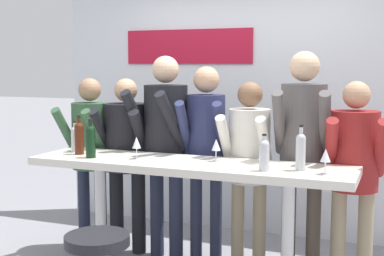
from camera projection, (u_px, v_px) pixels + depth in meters
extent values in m
cube|color=silver|center=(246.00, 96.00, 5.52)|extent=(4.13, 0.10, 2.83)
cube|color=#B2142D|center=(188.00, 47.00, 5.63)|extent=(1.42, 0.02, 0.36)
cube|color=silver|center=(188.00, 165.00, 4.10)|extent=(2.53, 0.61, 0.06)
cylinder|color=silver|center=(101.00, 215.00, 4.45)|extent=(0.09, 0.09, 0.93)
cylinder|color=silver|center=(288.00, 237.00, 3.87)|extent=(0.09, 0.09, 0.93)
cylinder|color=black|center=(97.00, 240.00, 3.51)|extent=(0.43, 0.43, 0.07)
cylinder|color=#23283D|center=(84.00, 207.00, 5.07)|extent=(0.11, 0.11, 0.77)
cylinder|color=#23283D|center=(101.00, 210.00, 4.99)|extent=(0.11, 0.11, 0.77)
cylinder|color=#335638|center=(91.00, 136.00, 4.95)|extent=(0.36, 0.36, 0.61)
sphere|color=#9E7556|center=(90.00, 90.00, 4.90)|extent=(0.21, 0.21, 0.21)
cylinder|color=#335638|center=(66.00, 132.00, 4.88)|extent=(0.10, 0.37, 0.47)
cylinder|color=#335638|center=(96.00, 134.00, 4.74)|extent=(0.10, 0.37, 0.47)
cylinder|color=black|center=(117.00, 210.00, 4.98)|extent=(0.13, 0.13, 0.77)
cylinder|color=black|center=(139.00, 212.00, 4.92)|extent=(0.13, 0.13, 0.77)
cylinder|color=black|center=(127.00, 137.00, 4.87)|extent=(0.44, 0.44, 0.61)
sphere|color=tan|center=(126.00, 90.00, 4.82)|extent=(0.21, 0.21, 0.21)
cylinder|color=black|center=(100.00, 133.00, 4.77)|extent=(0.14, 0.38, 0.48)
cylinder|color=black|center=(140.00, 135.00, 4.67)|extent=(0.14, 0.38, 0.48)
cylinder|color=#23283D|center=(157.00, 209.00, 4.84)|extent=(0.12, 0.12, 0.87)
cylinder|color=#23283D|center=(176.00, 212.00, 4.73)|extent=(0.12, 0.12, 0.87)
cylinder|color=black|center=(166.00, 124.00, 4.70)|extent=(0.45, 0.45, 0.69)
sphere|color=#D6AD89|center=(166.00, 69.00, 4.64)|extent=(0.24, 0.24, 0.24)
cylinder|color=black|center=(138.00, 119.00, 4.65)|extent=(0.17, 0.42, 0.53)
cylinder|color=black|center=(172.00, 121.00, 4.45)|extent=(0.17, 0.42, 0.53)
cylinder|color=#23283D|center=(196.00, 215.00, 4.71)|extent=(0.10, 0.10, 0.83)
cylinder|color=#23283D|center=(216.00, 217.00, 4.66)|extent=(0.10, 0.10, 0.83)
cylinder|color=#23284C|center=(206.00, 133.00, 4.60)|extent=(0.37, 0.37, 0.65)
sphere|color=tan|center=(206.00, 80.00, 4.55)|extent=(0.22, 0.22, 0.22)
cylinder|color=#23284C|center=(184.00, 129.00, 4.48)|extent=(0.13, 0.39, 0.50)
cylinder|color=#23284C|center=(220.00, 130.00, 4.40)|extent=(0.13, 0.39, 0.50)
cylinder|color=gray|center=(238.00, 225.00, 4.52)|extent=(0.11, 0.11, 0.77)
cylinder|color=gray|center=(259.00, 228.00, 4.45)|extent=(0.11, 0.11, 0.77)
cylinder|color=beige|center=(249.00, 146.00, 4.41)|extent=(0.35, 0.35, 0.61)
sphere|color=brown|center=(250.00, 95.00, 4.36)|extent=(0.21, 0.21, 0.21)
cylinder|color=beige|center=(225.00, 142.00, 4.32)|extent=(0.09, 0.36, 0.47)
cylinder|color=beige|center=(265.00, 144.00, 4.21)|extent=(0.09, 0.36, 0.47)
cylinder|color=#473D33|center=(289.00, 223.00, 4.39)|extent=(0.12, 0.12, 0.88)
cylinder|color=#473D33|center=(313.00, 225.00, 4.34)|extent=(0.12, 0.12, 0.88)
cylinder|color=#514C4C|center=(303.00, 128.00, 4.27)|extent=(0.40, 0.40, 0.70)
sphere|color=#D6AD89|center=(305.00, 66.00, 4.21)|extent=(0.24, 0.24, 0.24)
cylinder|color=#514C4C|center=(279.00, 123.00, 4.15)|extent=(0.13, 0.42, 0.54)
cylinder|color=#514C4C|center=(325.00, 124.00, 4.06)|extent=(0.13, 0.42, 0.54)
cylinder|color=gray|center=(338.00, 237.00, 4.20)|extent=(0.12, 0.12, 0.77)
cylinder|color=gray|center=(365.00, 239.00, 4.15)|extent=(0.12, 0.12, 0.77)
cylinder|color=maroon|center=(355.00, 150.00, 4.10)|extent=(0.42, 0.42, 0.61)
sphere|color=tan|center=(357.00, 95.00, 4.05)|extent=(0.21, 0.21, 0.21)
cylinder|color=maroon|center=(331.00, 147.00, 3.99)|extent=(0.14, 0.38, 0.48)
cylinder|color=maroon|center=(381.00, 149.00, 3.91)|extent=(0.14, 0.38, 0.48)
cylinder|color=black|center=(91.00, 144.00, 4.26)|extent=(0.08, 0.08, 0.22)
sphere|color=black|center=(90.00, 131.00, 4.25)|extent=(0.08, 0.08, 0.08)
cylinder|color=black|center=(90.00, 126.00, 4.24)|extent=(0.03, 0.03, 0.08)
cylinder|color=black|center=(90.00, 120.00, 4.24)|extent=(0.03, 0.03, 0.02)
cylinder|color=#B7BCC1|center=(75.00, 141.00, 4.55)|extent=(0.07, 0.07, 0.19)
sphere|color=#B7BCC1|center=(75.00, 130.00, 4.53)|extent=(0.07, 0.07, 0.07)
cylinder|color=#B7BCC1|center=(75.00, 127.00, 4.53)|extent=(0.03, 0.03, 0.07)
cylinder|color=black|center=(75.00, 122.00, 4.53)|extent=(0.03, 0.03, 0.01)
cylinder|color=#B7BCC1|center=(301.00, 155.00, 3.74)|extent=(0.07, 0.07, 0.23)
sphere|color=#B7BCC1|center=(301.00, 138.00, 3.72)|extent=(0.07, 0.07, 0.07)
cylinder|color=#B7BCC1|center=(301.00, 133.00, 3.72)|extent=(0.03, 0.03, 0.08)
cylinder|color=black|center=(301.00, 126.00, 3.71)|extent=(0.03, 0.03, 0.02)
cylinder|color=#B7BCC1|center=(264.00, 158.00, 3.72)|extent=(0.07, 0.07, 0.18)
sphere|color=#B7BCC1|center=(264.00, 145.00, 3.71)|extent=(0.07, 0.07, 0.07)
cylinder|color=#B7BCC1|center=(264.00, 140.00, 3.71)|extent=(0.03, 0.03, 0.06)
cylinder|color=black|center=(264.00, 135.00, 3.71)|extent=(0.03, 0.03, 0.01)
cylinder|color=#4C1E0F|center=(79.00, 141.00, 4.42)|extent=(0.08, 0.08, 0.23)
sphere|color=#4C1E0F|center=(79.00, 127.00, 4.41)|extent=(0.08, 0.08, 0.08)
cylinder|color=#4C1E0F|center=(79.00, 122.00, 4.41)|extent=(0.03, 0.03, 0.08)
cylinder|color=black|center=(79.00, 116.00, 4.40)|extent=(0.03, 0.03, 0.02)
cylinder|color=silver|center=(216.00, 161.00, 4.10)|extent=(0.06, 0.06, 0.01)
cylinder|color=silver|center=(216.00, 156.00, 4.09)|extent=(0.01, 0.01, 0.08)
cone|color=silver|center=(216.00, 145.00, 4.08)|extent=(0.07, 0.07, 0.09)
cylinder|color=silver|center=(325.00, 174.00, 3.61)|extent=(0.06, 0.06, 0.01)
cylinder|color=silver|center=(325.00, 168.00, 3.61)|extent=(0.01, 0.01, 0.08)
cone|color=silver|center=(326.00, 155.00, 3.60)|extent=(0.07, 0.07, 0.09)
cylinder|color=silver|center=(137.00, 159.00, 4.21)|extent=(0.06, 0.06, 0.01)
cylinder|color=silver|center=(137.00, 153.00, 4.21)|extent=(0.01, 0.01, 0.08)
cone|color=silver|center=(137.00, 142.00, 4.20)|extent=(0.07, 0.07, 0.09)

